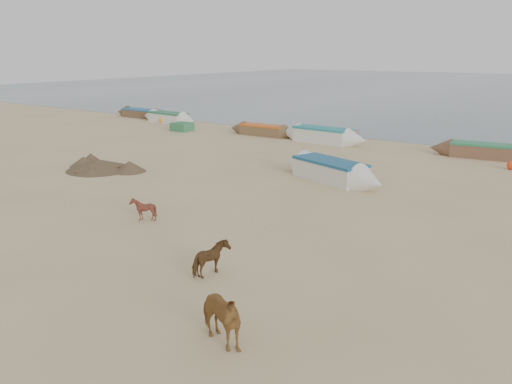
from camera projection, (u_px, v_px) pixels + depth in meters
ground at (176, 257)px, 14.14m from camera, size 140.00×140.00×0.00m
cow_adult at (218, 317)px, 9.77m from camera, size 1.57×1.04×1.21m
calf_front at (143, 209)px, 17.15m from camera, size 0.84×0.78×0.81m
calf_right at (212, 260)px, 12.87m from camera, size 0.99×1.08×0.91m
near_canoe at (330, 170)px, 22.50m from camera, size 6.16×3.33×0.94m
debris_pile at (99, 165)px, 24.62m from camera, size 4.10×4.10×0.51m
waterline_canoes at (410, 142)px, 29.72m from camera, size 57.26×3.86×0.97m
beach_clutter at (486, 153)px, 27.09m from camera, size 43.47×5.00×0.64m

